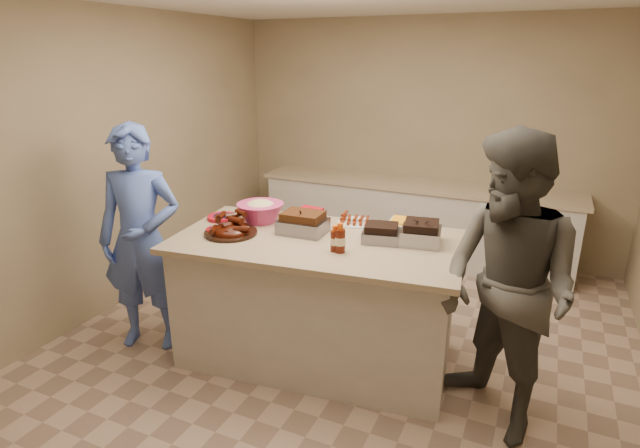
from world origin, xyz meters
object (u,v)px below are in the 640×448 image
at_px(guest_blue, 154,341).
at_px(bbq_bottle_b, 340,252).
at_px(roasting_pan, 420,243).
at_px(mustard_bottle, 318,229).
at_px(plastic_cup, 249,220).
at_px(coleslaw_bowl, 261,221).
at_px(guest_gray, 489,421).
at_px(bbq_bottle_a, 335,251).
at_px(island, 317,355).
at_px(rib_platter, 231,234).

bearing_deg(guest_blue, bbq_bottle_b, -13.82).
distance_m(roasting_pan, mustard_bottle, 0.81).
bearing_deg(roasting_pan, plastic_cup, 173.01).
bearing_deg(coleslaw_bowl, guest_gray, -11.39).
bearing_deg(bbq_bottle_b, roasting_pan, 41.13).
relative_size(bbq_bottle_b, plastic_cup, 2.06).
xyz_separation_m(bbq_bottle_a, bbq_bottle_b, (0.04, -0.01, -0.00)).
xyz_separation_m(island, bbq_bottle_b, (0.25, -0.17, 1.00)).
height_order(plastic_cup, guest_blue, plastic_cup).
relative_size(coleslaw_bowl, mustard_bottle, 2.97).
bearing_deg(plastic_cup, coleslaw_bowl, 3.89).
bearing_deg(island, bbq_bottle_a, -45.01).
xyz_separation_m(bbq_bottle_b, mustard_bottle, (-0.35, 0.38, -0.00)).
relative_size(island, plastic_cup, 20.65).
xyz_separation_m(rib_platter, plastic_cup, (-0.06, 0.35, 0.00)).
bearing_deg(guest_gray, mustard_bottle, -154.00).
bearing_deg(guest_gray, plastic_cup, -148.27).
xyz_separation_m(island, guest_gray, (1.35, -0.21, 0.00)).
distance_m(island, rib_platter, 1.19).
bearing_deg(island, roasting_pan, 11.03).
xyz_separation_m(roasting_pan, bbq_bottle_a, (-0.50, -0.40, 0.00)).
xyz_separation_m(island, mustard_bottle, (-0.09, 0.21, 1.00)).
distance_m(rib_platter, guest_blue, 1.24).
bearing_deg(island, guest_gray, -15.78).
xyz_separation_m(coleslaw_bowl, guest_gray, (1.93, -0.39, -1.00)).
bearing_deg(rib_platter, mustard_bottle, 35.51).
bearing_deg(bbq_bottle_b, mustard_bottle, 132.29).
bearing_deg(rib_platter, bbq_bottle_a, 0.78).
xyz_separation_m(bbq_bottle_a, guest_blue, (-1.56, -0.21, -1.00)).
xyz_separation_m(rib_platter, guest_blue, (-0.71, -0.20, -1.00)).
xyz_separation_m(rib_platter, coleslaw_bowl, (0.05, 0.36, 0.00)).
distance_m(plastic_cup, guest_blue, 1.31).
distance_m(rib_platter, mustard_bottle, 0.67).
relative_size(island, rib_platter, 5.24).
relative_size(rib_platter, roasting_pan, 1.45).
bearing_deg(guest_blue, roasting_pan, -4.74).
distance_m(rib_platter, coleslaw_bowl, 0.36).
distance_m(rib_platter, roasting_pan, 1.41).
height_order(rib_platter, roasting_pan, rib_platter).
distance_m(roasting_pan, guest_blue, 2.37).
xyz_separation_m(rib_platter, bbq_bottle_b, (0.89, 0.01, 0.00)).
distance_m(bbq_bottle_b, guest_gray, 1.48).
height_order(island, bbq_bottle_a, bbq_bottle_a).
xyz_separation_m(roasting_pan, guest_blue, (-2.06, -0.61, -1.00)).
distance_m(island, bbq_bottle_b, 1.04).
height_order(island, guest_gray, island).
relative_size(plastic_cup, guest_gray, 0.05).
relative_size(roasting_pan, guest_gray, 0.15).
relative_size(rib_platter, mustard_bottle, 3.14).
bearing_deg(bbq_bottle_a, rib_platter, -179.22).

